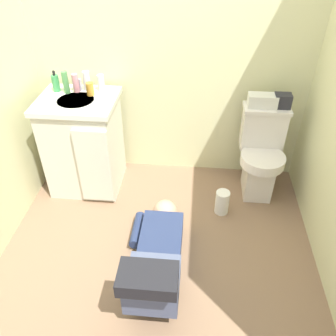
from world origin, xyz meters
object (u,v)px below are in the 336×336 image
Objects in this scene: toilet at (261,154)px; bottle_white at (87,81)px; tissue_box at (263,101)px; paper_towel_roll at (222,202)px; soap_dispenser at (56,83)px; bottle_green at (66,82)px; person_plumber at (156,258)px; faucet at (81,85)px; bottle_pink at (76,83)px; bottle_amber at (90,89)px; bottle_clear at (101,83)px; vanity_cabinet at (84,144)px; toiletry_bag at (283,101)px.

bottle_white is at bearing 175.52° from toilet.
tissue_box is 0.85m from paper_towel_roll.
soap_dispenser is (-1.60, -0.02, 0.09)m from tissue_box.
bottle_green reaches higher than tissue_box.
toilet is 4.35× the size of bottle_green.
person_plumber is at bearing -127.49° from toilet.
bottle_pink reaches higher than faucet.
bottle_pink is (0.16, 0.00, 0.00)m from soap_dispenser.
toilet is 0.70× the size of person_plumber.
bottle_amber is at bearing -6.79° from bottle_green.
bottle_amber is at bearing 162.10° from paper_towel_roll.
bottle_clear reaches higher than bottle_amber.
bottle_pink is (-0.04, 0.13, 0.47)m from vanity_cabinet.
toiletry_bag is at bearing 0.00° from tissue_box.
person_plumber is 1.50m from toiletry_bag.
bottle_white is (0.04, 0.17, 0.48)m from vanity_cabinet.
toilet is at bearing -1.03° from bottle_amber.
tissue_box is 1.61m from soap_dispenser.
faucet reaches higher than tissue_box.
toiletry_bag is at bearing 0.52° from bottle_pink.
faucet is 0.49× the size of paper_towel_roll.
toilet is 1.46m from vanity_cabinet.
bottle_green reaches higher than bottle_pink.
toiletry_bag is at bearing 0.62° from soap_dispenser.
soap_dispenser is at bearing -170.59° from bottle_white.
soap_dispenser reaches higher than toilet.
bottle_clear is at bearing 116.92° from person_plumber.
bottle_pink is at bearing 125.24° from person_plumber.
vanity_cabinet is 1.19m from person_plumber.
bottle_pink is at bearing 105.06° from vanity_cabinet.
tissue_box is at bearing 1.63° from bottle_green.
tissue_box is 1.77× the size of toiletry_bag.
bottle_amber is at bearing -177.14° from tissue_box.
bottle_pink is 0.09m from bottle_white.
person_plumber is 1.41m from bottle_clear.
faucet is 0.65× the size of bottle_white.
faucet is at bearing 179.96° from tissue_box.
bottle_pink is (-1.60, -0.01, 0.09)m from toiletry_bag.
bottle_white reaches higher than toilet.
toiletry_bag is 1.76m from soap_dispenser.
toilet is at bearing 52.51° from person_plumber.
paper_towel_roll is at bearing -17.90° from bottle_amber.
bottle_white reaches higher than paper_towel_roll.
toilet is 0.46m from toiletry_bag.
tissue_box is at bearing 58.12° from paper_towel_roll.
vanity_cabinet is 1.47m from tissue_box.
vanity_cabinet is 0.47m from bottle_amber.
soap_dispenser reaches higher than paper_towel_roll.
toiletry_bag is (0.15, 0.00, 0.01)m from tissue_box.
toilet is 0.91× the size of vanity_cabinet.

